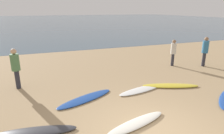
# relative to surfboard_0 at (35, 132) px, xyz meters

# --- Properties ---
(ground_plane) EXTENTS (120.00, 120.00, 0.20)m
(ground_plane) POSITION_rel_surfboard_0_xyz_m (3.00, 8.84, -0.15)
(ground_plane) COLOR tan
(ground_plane) RESTS_ON ground
(ocean_water) EXTENTS (140.00, 100.00, 0.01)m
(ocean_water) POSITION_rel_surfboard_0_xyz_m (3.00, 60.91, -0.05)
(ocean_water) COLOR #475B6B
(ocean_water) RESTS_ON ground
(surfboard_0) EXTENTS (2.40, 0.90, 0.10)m
(surfboard_0) POSITION_rel_surfboard_0_xyz_m (0.00, 0.00, 0.00)
(surfboard_0) COLOR #333338
(surfboard_0) RESTS_ON ground
(surfboard_1) EXTENTS (2.52, 1.53, 0.07)m
(surfboard_1) POSITION_rel_surfboard_0_xyz_m (1.84, 1.62, -0.02)
(surfboard_1) COLOR #1E479E
(surfboard_1) RESTS_ON ground
(surfboard_2) EXTENTS (2.30, 1.08, 0.09)m
(surfboard_2) POSITION_rel_surfboard_0_xyz_m (2.90, -0.61, -0.00)
(surfboard_2) COLOR silver
(surfboard_2) RESTS_ON ground
(surfboard_3) EXTENTS (2.36, 1.00, 0.07)m
(surfboard_3) POSITION_rel_surfboard_0_xyz_m (4.29, 1.63, -0.02)
(surfboard_3) COLOR white
(surfboard_3) RESTS_ON ground
(surfboard_4) EXTENTS (2.56, 1.39, 0.09)m
(surfboard_4) POSITION_rel_surfboard_0_xyz_m (5.74, 1.55, -0.00)
(surfboard_4) COLOR yellow
(surfboard_4) RESTS_ON ground
(person_0) EXTENTS (0.36, 0.36, 1.78)m
(person_0) POSITION_rel_surfboard_0_xyz_m (-0.70, 3.75, 1.00)
(person_0) COLOR #2D2D38
(person_0) RESTS_ON ground
(person_1) EXTENTS (0.36, 0.36, 1.79)m
(person_1) POSITION_rel_surfboard_0_xyz_m (9.67, 3.60, 1.01)
(person_1) COLOR #2D2D38
(person_1) RESTS_ON ground
(person_2) EXTENTS (0.33, 0.33, 1.62)m
(person_2) POSITION_rel_surfboard_0_xyz_m (7.95, 4.35, 0.90)
(person_2) COLOR #2D2D38
(person_2) RESTS_ON ground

